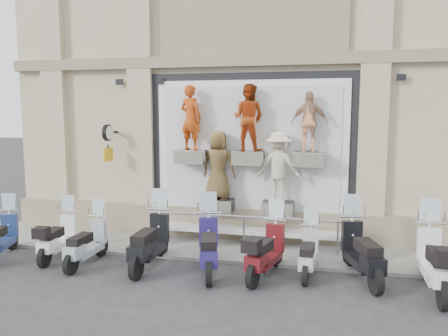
{
  "coord_description": "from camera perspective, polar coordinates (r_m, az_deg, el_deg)",
  "views": [
    {
      "loc": [
        1.86,
        -8.57,
        3.5
      ],
      "look_at": [
        -0.49,
        1.9,
        2.13
      ],
      "focal_mm": 35.0,
      "sensor_mm": 36.0,
      "label": 1
    }
  ],
  "objects": [
    {
      "name": "ground",
      "position": [
        9.45,
        0.39,
        -14.49
      ],
      "size": [
        90.0,
        90.0,
        0.0
      ],
      "primitive_type": "plane",
      "color": "#2D2D30",
      "rests_on": "ground"
    },
    {
      "name": "sidewalk",
      "position": [
        11.37,
        2.68,
        -10.47
      ],
      "size": [
        16.0,
        2.2,
        0.08
      ],
      "primitive_type": "cube",
      "color": "gray",
      "rests_on": "ground"
    },
    {
      "name": "building",
      "position": [
        15.88,
        6.01,
        16.27
      ],
      "size": [
        14.0,
        8.6,
        12.0
      ],
      "primitive_type": null,
      "color": "#C5B190",
      "rests_on": "ground"
    },
    {
      "name": "shop_vitrine",
      "position": [
        11.51,
        3.56,
        1.72
      ],
      "size": [
        5.6,
        0.87,
        4.3
      ],
      "color": "black",
      "rests_on": "ground"
    },
    {
      "name": "guard_rail",
      "position": [
        11.16,
        2.6,
        -8.54
      ],
      "size": [
        5.06,
        0.1,
        0.93
      ],
      "primitive_type": null,
      "color": "#9EA0A5",
      "rests_on": "ground"
    },
    {
      "name": "clock_sign_bracket",
      "position": [
        12.48,
        -14.91,
        3.8
      ],
      "size": [
        0.1,
        0.8,
        1.02
      ],
      "color": "black",
      "rests_on": "ground"
    },
    {
      "name": "scooter_a",
      "position": [
        11.89,
        -27.2,
        -6.99
      ],
      "size": [
        1.05,
        1.9,
        1.48
      ],
      "primitive_type": null,
      "rotation": [
        0.0,
        0.0,
        0.3
      ],
      "color": "navy",
      "rests_on": "ground"
    },
    {
      "name": "scooter_b",
      "position": [
        11.31,
        -20.9,
        -7.45
      ],
      "size": [
        0.69,
        1.82,
        1.45
      ],
      "primitive_type": null,
      "rotation": [
        0.0,
        0.0,
        0.09
      ],
      "color": "white",
      "rests_on": "ground"
    },
    {
      "name": "scooter_c",
      "position": [
        10.61,
        -17.55,
        -8.27
      ],
      "size": [
        0.56,
        1.79,
        1.44
      ],
      "primitive_type": null,
      "rotation": [
        0.0,
        0.0,
        -0.02
      ],
      "color": "#949BA1",
      "rests_on": "ground"
    },
    {
      "name": "scooter_d",
      "position": [
        10.07,
        -9.7,
        -8.1
      ],
      "size": [
        0.62,
        2.1,
        1.71
      ],
      "primitive_type": null,
      "rotation": [
        0.0,
        0.0,
        0.0
      ],
      "color": "black",
      "rests_on": "ground"
    },
    {
      "name": "scooter_e",
      "position": [
        9.62,
        -2.04,
        -8.79
      ],
      "size": [
        1.12,
        2.16,
        1.69
      ],
      "primitive_type": null,
      "rotation": [
        0.0,
        0.0,
        0.26
      ],
      "color": "navy",
      "rests_on": "ground"
    },
    {
      "name": "scooter_f",
      "position": [
        9.44,
        5.5,
        -9.47
      ],
      "size": [
        1.01,
        2.02,
        1.58
      ],
      "primitive_type": null,
      "rotation": [
        0.0,
        0.0,
        -0.24
      ],
      "color": "#4D0D10",
      "rests_on": "ground"
    },
    {
      "name": "scooter_g",
      "position": [
        9.69,
        10.98,
        -9.75
      ],
      "size": [
        0.59,
        1.72,
        1.37
      ],
      "primitive_type": null,
      "rotation": [
        0.0,
        0.0,
        -0.06
      ],
      "color": "#A7A8AE",
      "rests_on": "ground"
    },
    {
      "name": "scooter_h",
      "position": [
        9.66,
        17.63,
        -9.0
      ],
      "size": [
        1.16,
        2.19,
        1.7
      ],
      "primitive_type": null,
      "rotation": [
        0.0,
        0.0,
        0.27
      ],
      "color": "black",
      "rests_on": "ground"
    },
    {
      "name": "scooter_i",
      "position": [
        9.51,
        25.93,
        -9.54
      ],
      "size": [
        0.69,
        2.16,
        1.74
      ],
      "primitive_type": null,
      "rotation": [
        0.0,
        0.0,
        -0.03
      ],
      "color": "silver",
      "rests_on": "ground"
    }
  ]
}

